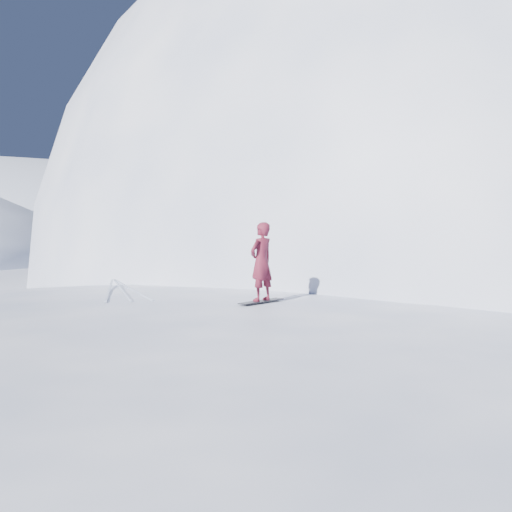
% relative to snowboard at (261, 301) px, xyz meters
% --- Properties ---
extents(ground, '(400.00, 400.00, 0.00)m').
position_rel_snowboard_xyz_m(ground, '(-3.12, -1.60, -2.41)').
color(ground, white).
rests_on(ground, ground).
extents(near_ridge, '(36.00, 28.00, 4.80)m').
position_rel_snowboard_xyz_m(near_ridge, '(-2.12, 1.40, -2.41)').
color(near_ridge, white).
rests_on(near_ridge, ground).
extents(summit_peak, '(60.00, 56.00, 56.00)m').
position_rel_snowboard_xyz_m(summit_peak, '(18.88, 24.40, -2.41)').
color(summit_peak, white).
rests_on(summit_peak, ground).
extents(peak_shoulder, '(28.00, 24.00, 18.00)m').
position_rel_snowboard_xyz_m(peak_shoulder, '(6.88, 18.40, -2.41)').
color(peak_shoulder, white).
rests_on(peak_shoulder, ground).
extents(wind_bumps, '(16.00, 14.40, 1.00)m').
position_rel_snowboard_xyz_m(wind_bumps, '(-3.68, 0.52, -2.41)').
color(wind_bumps, white).
rests_on(wind_bumps, ground).
extents(snowboard, '(1.29, 1.15, 0.02)m').
position_rel_snowboard_xyz_m(snowboard, '(0.00, 0.00, 0.00)').
color(snowboard, black).
rests_on(snowboard, near_ridge).
extents(snowboarder, '(0.85, 0.82, 1.97)m').
position_rel_snowboard_xyz_m(snowboarder, '(0.00, 0.00, 1.00)').
color(snowboarder, maroon).
rests_on(snowboarder, snowboard).
extents(board_tracks, '(1.73, 5.98, 0.04)m').
position_rel_snowboard_xyz_m(board_tracks, '(-3.80, 3.44, 0.01)').
color(board_tracks, silver).
rests_on(board_tracks, ground).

